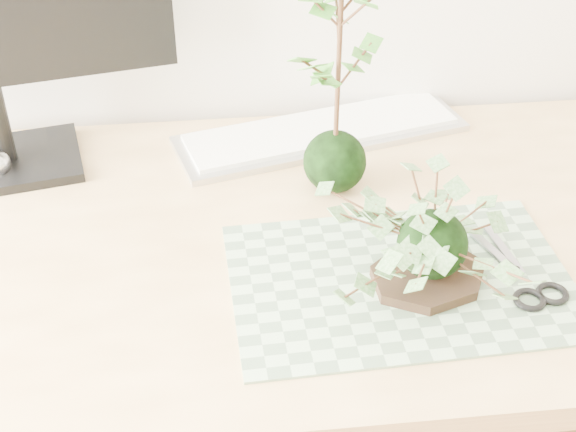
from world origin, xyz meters
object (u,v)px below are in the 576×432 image
at_px(ivy_kokedama, 436,217).
at_px(maple_kokedama, 341,15).
at_px(keyboard, 321,132).
at_px(desk, 324,279).

xyz_separation_m(ivy_kokedama, maple_kokedama, (-0.09, 0.24, 0.17)).
xyz_separation_m(ivy_kokedama, keyboard, (-0.09, 0.39, -0.10)).
bearing_deg(desk, ivy_kokedama, -46.31).
distance_m(ivy_kokedama, keyboard, 0.41).
bearing_deg(maple_kokedama, desk, -104.27).
bearing_deg(maple_kokedama, ivy_kokedama, -69.18).
bearing_deg(ivy_kokedama, desk, 133.69).
relative_size(ivy_kokedama, keyboard, 0.50).
height_order(ivy_kokedama, maple_kokedama, maple_kokedama).
bearing_deg(ivy_kokedama, maple_kokedama, 110.82).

